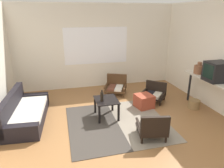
# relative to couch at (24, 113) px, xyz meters

# --- Properties ---
(ground_plane) EXTENTS (7.80, 7.80, 0.00)m
(ground_plane) POSITION_rel_couch_xyz_m (2.09, -1.03, -0.20)
(ground_plane) COLOR olive
(far_wall_with_window) EXTENTS (5.60, 0.13, 2.70)m
(far_wall_with_window) POSITION_rel_couch_xyz_m (2.09, 2.03, 1.15)
(far_wall_with_window) COLOR silver
(far_wall_with_window) RESTS_ON ground
(area_rug) EXTENTS (2.23, 2.16, 0.01)m
(area_rug) POSITION_rel_couch_xyz_m (2.06, -0.64, -0.20)
(area_rug) COLOR #38332D
(area_rug) RESTS_ON ground
(couch) EXTENTS (0.90, 1.90, 0.67)m
(couch) POSITION_rel_couch_xyz_m (0.00, 0.00, 0.00)
(couch) COLOR black
(couch) RESTS_ON ground
(coffee_table) EXTENTS (0.53, 0.64, 0.46)m
(coffee_table) POSITION_rel_couch_xyz_m (1.89, -0.29, 0.16)
(coffee_table) COLOR black
(coffee_table) RESTS_ON ground
(armchair_by_window) EXTENTS (0.82, 0.80, 0.57)m
(armchair_by_window) POSITION_rel_couch_xyz_m (2.53, 1.17, 0.04)
(armchair_by_window) COLOR #472D19
(armchair_by_window) RESTS_ON ground
(armchair_striped_foreground) EXTENTS (0.65, 0.65, 0.58)m
(armchair_striped_foreground) POSITION_rel_couch_xyz_m (2.56, -1.42, 0.05)
(armchair_striped_foreground) COLOR black
(armchair_striped_foreground) RESTS_ON ground
(armchair_corner) EXTENTS (0.80, 0.80, 0.52)m
(armchair_corner) POSITION_rel_couch_xyz_m (3.44, 0.34, 0.03)
(armchair_corner) COLOR black
(armchair_corner) RESTS_ON ground
(ottoman_orange) EXTENTS (0.50, 0.50, 0.35)m
(ottoman_orange) POSITION_rel_couch_xyz_m (2.98, -0.03, -0.03)
(ottoman_orange) COLOR #993D28
(ottoman_orange) RESTS_ON ground
(console_shelf) EXTENTS (0.38, 1.65, 0.89)m
(console_shelf) POSITION_rel_couch_xyz_m (4.41, -0.66, 0.58)
(console_shelf) COLOR beige
(console_shelf) RESTS_ON ground
(crt_television) EXTENTS (0.52, 0.43, 0.46)m
(crt_television) POSITION_rel_couch_xyz_m (4.41, -0.84, 0.91)
(crt_television) COLOR black
(crt_television) RESTS_ON console_shelf
(clay_vase) EXTENTS (0.26, 0.26, 0.31)m
(clay_vase) POSITION_rel_couch_xyz_m (4.41, -0.20, 0.80)
(clay_vase) COLOR brown
(clay_vase) RESTS_ON console_shelf
(glass_bottle) EXTENTS (0.07, 0.07, 0.27)m
(glass_bottle) POSITION_rel_couch_xyz_m (1.77, -0.36, 0.37)
(glass_bottle) COLOR black
(glass_bottle) RESTS_ON coffee_table
(wicker_basket) EXTENTS (0.30, 0.30, 0.23)m
(wicker_basket) POSITION_rel_couch_xyz_m (4.24, -0.41, -0.09)
(wicker_basket) COLOR olive
(wicker_basket) RESTS_ON ground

